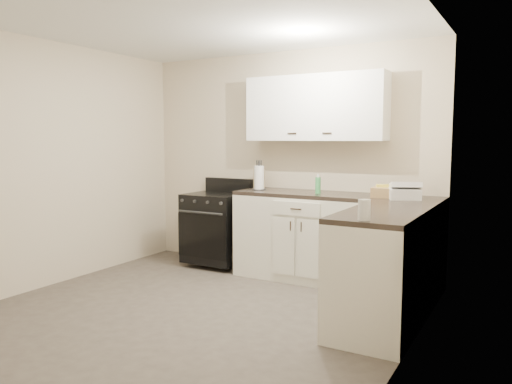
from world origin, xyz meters
The scene contains 19 objects.
floor centered at (0.00, 0.00, 0.00)m, with size 3.60×3.60×0.00m, color #473F38.
ceiling centered at (0.00, 0.00, 2.50)m, with size 3.60×3.60×0.00m, color white.
wall_back centered at (0.00, 1.80, 1.25)m, with size 3.60×3.60×0.00m, color beige.
wall_right centered at (1.80, 0.00, 1.25)m, with size 3.60×3.60×0.00m, color beige.
wall_left centered at (-1.80, 0.00, 1.25)m, with size 3.60×3.60×0.00m, color beige.
base_cabinets_back centered at (0.43, 1.50, 0.45)m, with size 1.55×0.60×0.90m, color silver.
base_cabinets_right centered at (1.50, 0.85, 0.45)m, with size 0.60×1.90×0.90m, color silver.
countertop_back centered at (0.43, 1.50, 0.92)m, with size 1.55×0.60×0.04m, color black.
countertop_right centered at (1.50, 0.85, 0.92)m, with size 0.60×1.90×0.04m, color black.
upper_cabinets centered at (0.43, 1.65, 1.84)m, with size 1.55×0.30×0.70m, color white.
stove centered at (-0.76, 1.48, 0.46)m, with size 0.67×0.57×0.81m, color black.
knife_block centered at (-0.26, 1.63, 1.06)m, with size 0.11×0.10×0.24m, color tan.
paper_towel centered at (-0.17, 1.48, 1.07)m, with size 0.11×0.11×0.27m, color white.
soap_bottle centered at (0.55, 1.45, 1.03)m, with size 0.06×0.06×0.17m, color #3FA556.
wicker_basket centered at (1.28, 1.44, 0.99)m, with size 0.29×0.20×0.10m, color tan.
countertop_grill centered at (1.46, 1.39, 0.99)m, with size 0.28×0.26×0.10m, color white.
glass_jar centered at (1.50, 0.00, 1.01)m, with size 0.09×0.09×0.15m, color silver.
oven_mitt_near centered at (1.18, 0.41, 0.48)m, with size 0.02×0.15×0.25m, color black.
oven_mitt_far centered at (1.18, 0.63, 0.48)m, with size 0.02×0.14×0.24m, color black.
Camera 1 is at (2.55, -3.39, 1.51)m, focal length 35.00 mm.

